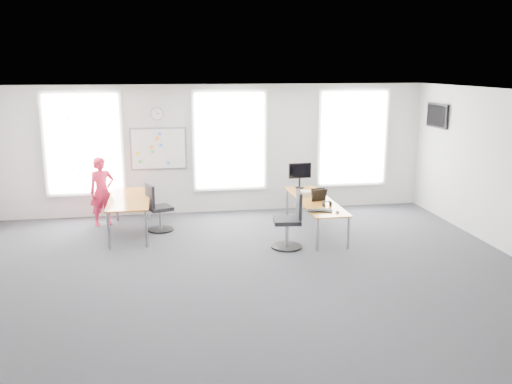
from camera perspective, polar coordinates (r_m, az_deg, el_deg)
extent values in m
plane|color=#28282C|center=(9.26, -1.58, -8.42)|extent=(10.00, 10.00, 0.00)
plane|color=white|center=(8.63, -1.70, 10.45)|extent=(10.00, 10.00, 0.00)
plane|color=silver|center=(12.73, -4.12, 4.50)|extent=(10.00, 0.00, 10.00)
plane|color=silver|center=(5.06, 4.69, -9.02)|extent=(10.00, 0.00, 10.00)
cube|color=white|center=(12.75, -17.71, 4.84)|extent=(1.60, 0.06, 2.20)
cube|color=white|center=(12.71, -2.77, 5.42)|extent=(1.60, 0.06, 2.20)
cube|color=white|center=(13.39, 10.15, 5.62)|extent=(1.60, 0.06, 2.20)
cube|color=#C56B22|center=(11.45, 6.22, -0.89)|extent=(0.72, 2.70, 0.03)
cylinder|color=gray|center=(10.26, 6.49, -4.47)|extent=(0.05, 0.05, 0.63)
cylinder|color=gray|center=(10.44, 9.68, -4.27)|extent=(0.05, 0.05, 0.63)
cylinder|color=gray|center=(12.67, 3.31, -0.99)|extent=(0.05, 0.05, 0.63)
cylinder|color=gray|center=(12.81, 5.93, -0.88)|extent=(0.05, 0.05, 0.63)
cube|color=#C56B22|center=(11.45, -13.17, -0.70)|extent=(0.82, 2.05, 0.03)
cylinder|color=gray|center=(10.65, -15.25, -3.95)|extent=(0.05, 0.05, 0.72)
cylinder|color=gray|center=(10.60, -11.48, -3.83)|extent=(0.05, 0.05, 0.72)
cylinder|color=gray|center=(12.51, -14.42, -1.38)|extent=(0.05, 0.05, 0.72)
cylinder|color=gray|center=(12.46, -11.22, -1.26)|extent=(0.05, 0.05, 0.72)
cylinder|color=black|center=(10.47, 3.24, -5.76)|extent=(0.59, 0.59, 0.03)
cylinder|color=gray|center=(10.39, 3.26, -4.43)|extent=(0.07, 0.07, 0.48)
cube|color=black|center=(10.31, 3.28, -3.04)|extent=(0.55, 0.55, 0.08)
cube|color=black|center=(10.26, 4.56, -1.31)|extent=(0.11, 0.48, 0.51)
cylinder|color=black|center=(11.69, -9.98, -3.92)|extent=(0.54, 0.54, 0.03)
cylinder|color=gray|center=(11.62, -10.03, -2.82)|extent=(0.06, 0.06, 0.44)
cube|color=black|center=(11.56, -10.08, -1.68)|extent=(0.59, 0.59, 0.07)
cube|color=black|center=(11.42, -11.10, -0.40)|extent=(0.21, 0.42, 0.47)
imported|color=#E61F42|center=(12.19, -15.90, 0.06)|extent=(0.64, 0.54, 1.50)
cube|color=white|center=(12.64, -10.23, 4.50)|extent=(1.20, 0.03, 0.90)
cylinder|color=gray|center=(12.55, -10.38, 8.11)|extent=(0.30, 0.04, 0.30)
cube|color=black|center=(13.11, 18.56, 7.63)|extent=(0.06, 0.90, 0.55)
cube|color=black|center=(10.55, 6.78, -1.98)|extent=(0.50, 0.32, 0.02)
ellipsoid|color=black|center=(10.49, 8.58, -2.07)|extent=(0.10, 0.12, 0.04)
cylinder|color=black|center=(10.94, 7.21, -1.49)|extent=(0.07, 0.07, 0.01)
cylinder|color=black|center=(10.93, 7.11, -1.27)|extent=(0.04, 0.09, 0.09)
cylinder|color=black|center=(10.97, 7.84, -1.23)|extent=(0.04, 0.09, 0.09)
cylinder|color=gold|center=(10.93, 7.11, -1.27)|extent=(0.01, 0.10, 0.10)
cube|color=black|center=(10.93, 7.48, -0.98)|extent=(0.17, 0.02, 0.02)
cube|color=black|center=(11.36, 6.58, -0.24)|extent=(0.34, 0.15, 0.27)
cube|color=orange|center=(11.29, 6.69, -0.38)|extent=(0.32, 0.17, 0.24)
cube|color=black|center=(11.27, 6.71, -0.35)|extent=(0.34, 0.17, 0.26)
cube|color=beige|center=(11.75, 5.41, -0.16)|extent=(0.37, 0.31, 0.11)
cylinder|color=black|center=(12.51, 4.59, 0.46)|extent=(0.22, 0.22, 0.02)
cylinder|color=black|center=(12.49, 4.60, 0.95)|extent=(0.04, 0.04, 0.22)
cube|color=black|center=(12.42, 4.64, 2.26)|extent=(0.53, 0.07, 0.35)
cube|color=black|center=(12.40, 4.67, 2.24)|extent=(0.49, 0.03, 0.31)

